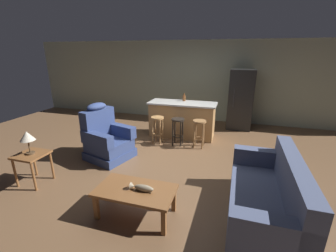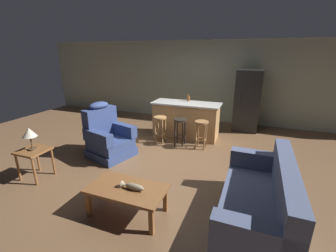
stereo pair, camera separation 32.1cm
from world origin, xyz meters
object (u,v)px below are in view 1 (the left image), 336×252
(bar_stool_middle, at_px, (178,127))
(bar_stool_right, at_px, (199,129))
(bottle_tall_green, at_px, (184,98))
(kitchen_island, at_px, (182,119))
(refrigerator, at_px, (240,100))
(table_lamp, at_px, (27,137))
(recliner_near_lamp, at_px, (106,139))
(end_table, at_px, (32,159))
(coffee_table, at_px, (136,193))
(couch, at_px, (267,199))
(bar_stool_left, at_px, (157,125))
(fish_figurine, at_px, (142,188))

(bar_stool_middle, height_order, bar_stool_right, same)
(bar_stool_middle, bearing_deg, bottle_tall_green, 93.32)
(kitchen_island, bearing_deg, refrigerator, 38.90)
(table_lamp, xyz_separation_m, bar_stool_middle, (1.99, 2.42, -0.40))
(recliner_near_lamp, distance_m, end_table, 1.45)
(bar_stool_middle, relative_size, bar_stool_right, 1.00)
(end_table, bearing_deg, coffee_table, -6.88)
(kitchen_island, bearing_deg, couch, -57.02)
(recliner_near_lamp, distance_m, refrigerator, 4.07)
(recliner_near_lamp, xyz_separation_m, refrigerator, (2.76, 2.96, 0.46))
(end_table, relative_size, bar_stool_middle, 0.82)
(bar_stool_left, distance_m, bottle_tall_green, 1.12)
(kitchen_island, xyz_separation_m, bar_stool_middle, (0.04, -0.63, -0.01))
(table_lamp, relative_size, refrigerator, 0.23)
(bar_stool_middle, bearing_deg, recliner_near_lamp, -139.23)
(couch, relative_size, table_lamp, 4.66)
(end_table, bearing_deg, fish_figurine, -6.72)
(kitchen_island, bearing_deg, bar_stool_middle, -86.20)
(refrigerator, bearing_deg, recliner_near_lamp, -132.96)
(bar_stool_middle, bearing_deg, bar_stool_left, 180.00)
(couch, distance_m, table_lamp, 3.86)
(fish_figurine, height_order, bar_stool_middle, bar_stool_middle)
(end_table, relative_size, kitchen_island, 0.31)
(recliner_near_lamp, height_order, bottle_tall_green, recliner_near_lamp)
(fish_figurine, distance_m, bar_stool_left, 2.77)
(coffee_table, bearing_deg, kitchen_island, 92.15)
(bar_stool_right, bearing_deg, table_lamp, -136.21)
(refrigerator, height_order, bottle_tall_green, refrigerator)
(fish_figurine, height_order, end_table, end_table)
(fish_figurine, relative_size, couch, 0.18)
(couch, height_order, table_lamp, table_lamp)
(end_table, distance_m, bottle_tall_green, 3.84)
(fish_figurine, relative_size, bar_stool_right, 0.50)
(bar_stool_middle, xyz_separation_m, bar_stool_right, (0.53, 0.00, 0.00))
(end_table, bearing_deg, table_lamp, -139.30)
(table_lamp, height_order, kitchen_island, table_lamp)
(kitchen_island, distance_m, bar_stool_left, 0.80)
(recliner_near_lamp, bearing_deg, refrigerator, 63.33)
(coffee_table, distance_m, table_lamp, 2.15)
(bottle_tall_green, bearing_deg, end_table, -120.74)
(bar_stool_middle, bearing_deg, couch, -50.95)
(recliner_near_lamp, relative_size, bar_stool_right, 1.76)
(recliner_near_lamp, distance_m, bottle_tall_green, 2.42)
(kitchen_island, height_order, bottle_tall_green, bottle_tall_green)
(refrigerator, bearing_deg, end_table, -128.96)
(kitchen_island, bearing_deg, bar_stool_right, -47.67)
(fish_figurine, relative_size, recliner_near_lamp, 0.28)
(bar_stool_left, distance_m, bar_stool_right, 1.06)
(refrigerator, bearing_deg, bottle_tall_green, -146.62)
(coffee_table, xyz_separation_m, recliner_near_lamp, (-1.40, 1.53, 0.06))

